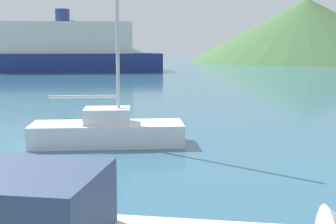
# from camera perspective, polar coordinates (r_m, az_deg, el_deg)

# --- Properties ---
(sailboat_inner) EXTENTS (5.22, 2.27, 7.37)m
(sailboat_inner) POSITION_cam_1_polar(r_m,az_deg,el_deg) (15.82, -7.38, -2.19)
(sailboat_inner) COLOR silver
(sailboat_inner) RESTS_ON ground_plane
(ferry_distant) EXTENTS (24.86, 10.53, 7.60)m
(ferry_distant) POSITION_cam_1_polar(r_m,az_deg,el_deg) (59.76, -12.63, 7.41)
(ferry_distant) COLOR navy
(ferry_distant) RESTS_ON ground_plane
(hill_central) EXTENTS (33.72, 33.72, 7.85)m
(hill_central) POSITION_cam_1_polar(r_m,az_deg,el_deg) (89.71, -11.56, 8.48)
(hill_central) COLOR #38563D
(hill_central) RESTS_ON ground_plane
(hill_east) EXTENTS (45.34, 45.34, 12.08)m
(hill_east) POSITION_cam_1_polar(r_m,az_deg,el_deg) (95.85, 16.49, 9.55)
(hill_east) COLOR #3D6038
(hill_east) RESTS_ON ground_plane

